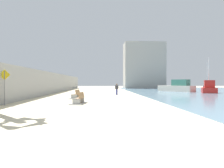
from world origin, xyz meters
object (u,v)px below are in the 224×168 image
at_px(boat_far_right, 177,87).
at_px(bench_far, 76,96).
at_px(boat_outer, 207,87).
at_px(boat_distant, 209,88).
at_px(person_walking, 117,88).
at_px(bench_near, 79,101).
at_px(pedestrian_sign, 5,83).

bearing_deg(boat_far_right, bench_far, -140.17).
relative_size(bench_far, boat_outer, 0.31).
distance_m(bench_far, boat_far_right, 22.40).
bearing_deg(boat_distant, person_walking, -165.54).
relative_size(boat_outer, boat_distant, 1.18).
height_order(bench_near, boat_outer, boat_outer).
relative_size(bench_far, pedestrian_sign, 0.79).
height_order(boat_distant, pedestrian_sign, boat_distant).
distance_m(bench_near, boat_distant, 24.87).
relative_size(bench_near, boat_distant, 0.37).
relative_size(bench_far, boat_far_right, 0.31).
height_order(person_walking, pedestrian_sign, pedestrian_sign).
bearing_deg(boat_far_right, person_walking, -144.50).
relative_size(boat_far_right, boat_distant, 1.18).
xyz_separation_m(bench_far, pedestrian_sign, (-4.70, -5.97, 1.51)).
bearing_deg(bench_near, person_walking, 69.79).
xyz_separation_m(boat_far_right, boat_distant, (3.65, -4.62, -0.07)).
bearing_deg(pedestrian_sign, boat_distant, 31.57).
bearing_deg(boat_distant, boat_far_right, 128.34).
relative_size(person_walking, boat_far_right, 0.23).
xyz_separation_m(person_walking, boat_outer, (23.57, 18.22, -0.18)).
height_order(bench_far, pedestrian_sign, pedestrian_sign).
distance_m(bench_near, pedestrian_sign, 5.92).
distance_m(boat_outer, boat_distant, 16.10).
relative_size(bench_far, boat_distant, 0.37).
bearing_deg(person_walking, bench_near, -110.21).
distance_m(bench_near, boat_outer, 40.09).
xyz_separation_m(bench_near, boat_far_right, (16.21, 19.58, 0.64)).
relative_size(bench_near, person_walking, 1.38).
distance_m(boat_far_right, boat_distant, 5.89).
distance_m(bench_near, boat_far_right, 25.43).
height_order(boat_far_right, boat_distant, boat_distant).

